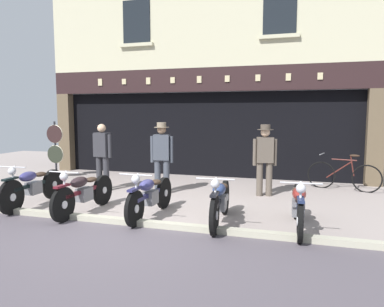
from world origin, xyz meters
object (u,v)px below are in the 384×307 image
at_px(motorcycle_center_left, 84,192).
at_px(salesman_right, 265,156).
at_px(motorcycle_center_right, 220,200).
at_px(motorcycle_center, 150,195).
at_px(shopkeeper_center, 162,154).
at_px(salesman_left, 102,154).
at_px(leaning_bicycle, 344,175).
at_px(motorcycle_left, 33,186).
at_px(tyre_sign_pole, 55,145).
at_px(motorcycle_right, 298,205).
at_px(advert_board_near, 244,119).

relative_size(motorcycle_center_left, salesman_right, 1.16).
bearing_deg(motorcycle_center_right, motorcycle_center, -5.41).
bearing_deg(motorcycle_center, shopkeeper_center, -73.43).
height_order(shopkeeper_center, salesman_right, shopkeeper_center).
distance_m(motorcycle_center_left, salesman_right, 4.15).
relative_size(motorcycle_center, salesman_left, 1.16).
bearing_deg(leaning_bicycle, motorcycle_left, 134.63).
height_order(motorcycle_left, motorcycle_center, motorcycle_left).
bearing_deg(motorcycle_center_right, shopkeeper_center, -50.62).
bearing_deg(motorcycle_center_left, salesman_right, -140.37).
bearing_deg(shopkeeper_center, motorcycle_center_left, 59.44).
distance_m(motorcycle_center_right, tyre_sign_pole, 6.60).
xyz_separation_m(motorcycle_center_left, motorcycle_center, (1.35, 0.13, -0.00)).
bearing_deg(motorcycle_center, motorcycle_right, -178.07).
bearing_deg(motorcycle_center_left, salesman_left, -67.84).
xyz_separation_m(motorcycle_left, motorcycle_center_left, (1.32, -0.15, -0.01)).
distance_m(motorcycle_center_left, salesman_left, 2.19).
bearing_deg(motorcycle_center_right, motorcycle_right, 178.54).
relative_size(shopkeeper_center, leaning_bicycle, 0.99).
height_order(motorcycle_center, shopkeeper_center, shopkeeper_center).
distance_m(motorcycle_center_right, leaning_bicycle, 4.41).
height_order(motorcycle_center_right, salesman_right, salesman_right).
distance_m(motorcycle_center_left, motorcycle_center, 1.36).
bearing_deg(advert_board_near, motorcycle_center_right, -86.02).
distance_m(motorcycle_right, shopkeeper_center, 3.80).
bearing_deg(leaning_bicycle, motorcycle_center_right, 162.07).
bearing_deg(shopkeeper_center, motorcycle_center_right, 124.17).
bearing_deg(motorcycle_center_right, motorcycle_center_left, -2.03).
xyz_separation_m(salesman_left, leaning_bicycle, (5.86, 1.81, -0.56)).
bearing_deg(motorcycle_right, salesman_left, -24.01).
relative_size(motorcycle_center_left, salesman_left, 1.16).
relative_size(salesman_left, advert_board_near, 1.67).
distance_m(salesman_right, leaning_bicycle, 2.32).
bearing_deg(motorcycle_left, shopkeeper_center, -140.81).
xyz_separation_m(motorcycle_right, shopkeeper_center, (-3.22, 1.94, 0.55)).
distance_m(shopkeeper_center, leaning_bicycle, 4.65).
bearing_deg(motorcycle_left, motorcycle_right, 176.91).
bearing_deg(motorcycle_center, leaning_bicycle, -134.34).
xyz_separation_m(motorcycle_center_right, shopkeeper_center, (-1.89, 2.00, 0.54)).
height_order(motorcycle_left, salesman_right, salesman_right).
height_order(motorcycle_center, leaning_bicycle, leaning_bicycle).
height_order(salesman_right, tyre_sign_pole, tyre_sign_pole).
bearing_deg(motorcycle_right, tyre_sign_pole, -26.23).
bearing_deg(tyre_sign_pole, motorcycle_center_left, -46.04).
bearing_deg(leaning_bicycle, tyre_sign_pole, 109.19).
relative_size(motorcycle_center, leaning_bicycle, 1.12).
height_order(motorcycle_left, advert_board_near, advert_board_near).
distance_m(motorcycle_left, motorcycle_center, 2.67).
xyz_separation_m(shopkeeper_center, advert_board_near, (1.56, 2.80, 0.80)).
distance_m(motorcycle_left, motorcycle_center_left, 1.33).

